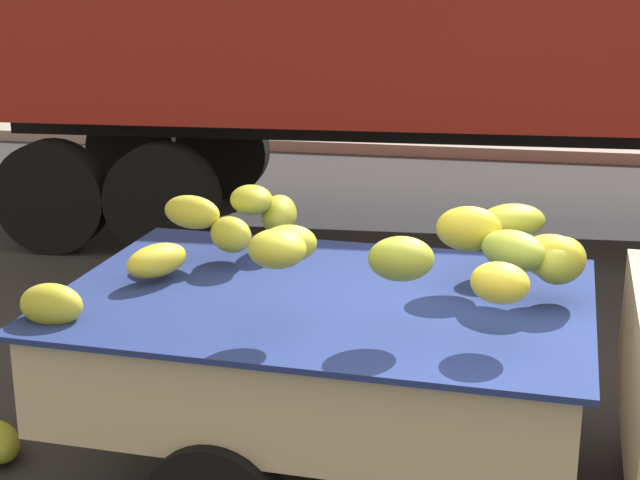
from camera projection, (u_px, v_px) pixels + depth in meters
The scene contains 1 object.
curb_strip at pixel (518, 150), 13.83m from camera, with size 80.00×0.80×0.16m, color gray.
Camera 1 is at (-0.14, -4.31, 2.76)m, focal length 54.60 mm.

